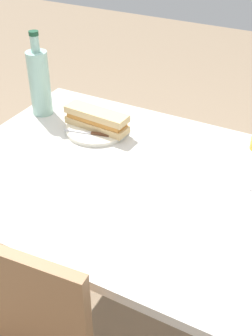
# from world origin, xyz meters

# --- Properties ---
(ground_plane) EXTENTS (8.00, 8.00, 0.00)m
(ground_plane) POSITION_xyz_m (0.00, 0.00, 0.00)
(ground_plane) COLOR #8C755B
(dining_table) EXTENTS (1.12, 0.85, 0.75)m
(dining_table) POSITION_xyz_m (0.00, 0.00, 0.63)
(dining_table) COLOR beige
(dining_table) RESTS_ON ground
(plate_near) EXTENTS (0.23, 0.23, 0.01)m
(plate_near) POSITION_xyz_m (0.22, -0.18, 0.75)
(plate_near) COLOR silver
(plate_near) RESTS_ON dining_table
(baguette_sandwich_near) EXTENTS (0.25, 0.09, 0.07)m
(baguette_sandwich_near) POSITION_xyz_m (0.22, -0.18, 0.80)
(baguette_sandwich_near) COLOR #DBB77A
(baguette_sandwich_near) RESTS_ON plate_near
(knife_near) EXTENTS (0.18, 0.05, 0.01)m
(knife_near) POSITION_xyz_m (0.21, -0.13, 0.76)
(knife_near) COLOR silver
(knife_near) RESTS_ON plate_near
(water_bottle) EXTENTS (0.08, 0.08, 0.32)m
(water_bottle) POSITION_xyz_m (0.48, -0.21, 0.88)
(water_bottle) COLOR #99C6B7
(water_bottle) RESTS_ON dining_table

